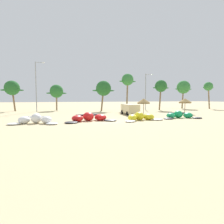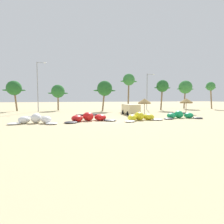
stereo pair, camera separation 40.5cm
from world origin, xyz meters
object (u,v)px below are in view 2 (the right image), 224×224
object	(u,v)px
kite_left	(89,118)
palm_right_of_gap	(185,87)
palm_center_right	(162,86)
kite_far_left	(35,120)
kite_center	(180,115)
palm_left_of_gap	(105,89)
kite_left_of_center	(140,117)
beach_umbrella_middle	(186,101)
palm_center_left	(129,80)
palm_right	(211,87)
palm_left	(58,91)
beach_umbrella_near_van	(144,101)
parked_van	(130,108)
lamppost_west_center	(148,89)
palm_leftmost	(14,88)
lamppost_west	(38,84)

from	to	relation	value
kite_left	palm_right_of_gap	world-z (taller)	palm_right_of_gap
palm_center_right	kite_far_left	bearing A→B (deg)	-145.22
kite_center	palm_left_of_gap	distance (m)	20.10
kite_left_of_center	palm_left_of_gap	world-z (taller)	palm_left_of_gap
kite_far_left	beach_umbrella_middle	xyz separation A→B (m)	(25.21, 6.91, 2.01)
beach_umbrella_middle	palm_center_left	distance (m)	15.51
palm_left_of_gap	palm_right	size ratio (longest dim) A/B	0.93
palm_left	kite_left	bearing A→B (deg)	-79.09
palm_right	palm_left_of_gap	bearing A→B (deg)	-177.67
beach_umbrella_near_van	parked_van	world-z (taller)	beach_umbrella_near_van
kite_left	beach_umbrella_near_van	distance (m)	14.28
lamppost_west_center	beach_umbrella_middle	bearing A→B (deg)	-86.83
beach_umbrella_near_van	parked_van	xyz separation A→B (m)	(-2.96, -0.46, -1.31)
palm_left_of_gap	lamppost_west_center	bearing A→B (deg)	12.99
kite_left_of_center	parked_van	distance (m)	8.98
kite_center	palm_center_left	distance (m)	20.54
palm_leftmost	palm_right_of_gap	bearing A→B (deg)	-0.47
parked_van	palm_right_of_gap	world-z (taller)	palm_right_of_gap
palm_left_of_gap	palm_center_left	distance (m)	6.78
kite_far_left	palm_left	xyz separation A→B (m)	(1.86, 23.89, 4.13)
palm_right	lamppost_west	size ratio (longest dim) A/B	0.69
palm_left	palm_right_of_gap	size ratio (longest dim) A/B	0.78
palm_left_of_gap	parked_van	bearing A→B (deg)	-76.35
kite_left	palm_left_of_gap	size ratio (longest dim) A/B	1.00
beach_umbrella_middle	palm_center_left	xyz separation A→B (m)	(-6.58, 13.17, 4.86)
palm_center_right	lamppost_west	bearing A→B (deg)	175.69
kite_left	palm_right	distance (m)	41.49
kite_center	beach_umbrella_near_van	xyz separation A→B (m)	(-1.91, 8.26, 1.98)
palm_left	kite_center	bearing A→B (deg)	-52.36
palm_leftmost	lamppost_west_center	world-z (taller)	lamppost_west_center
parked_van	palm_left	world-z (taller)	palm_left
beach_umbrella_middle	palm_left_of_gap	size ratio (longest dim) A/B	0.42
beach_umbrella_near_van	lamppost_west	xyz separation A→B (m)	(-19.98, 11.90, 3.61)
kite_left	palm_right_of_gap	size ratio (longest dim) A/B	0.87
kite_left	palm_leftmost	xyz separation A→B (m)	(-14.04, 22.86, 4.77)
palm_left_of_gap	lamppost_west	world-z (taller)	lamppost_west
kite_left	kite_center	world-z (taller)	kite_left
parked_van	lamppost_west	xyz separation A→B (m)	(-17.02, 12.36, 4.92)
palm_left_of_gap	lamppost_west_center	xyz separation A→B (m)	(12.07, 2.78, 0.07)
parked_van	palm_left	xyz separation A→B (m)	(-12.96, 15.31, 3.48)
palm_left	palm_left_of_gap	bearing A→B (deg)	-25.64
kite_far_left	kite_left_of_center	bearing A→B (deg)	-0.89
palm_center_right	palm_right	distance (m)	15.66
kite_center	palm_leftmost	world-z (taller)	palm_leftmost
beach_umbrella_near_van	lamppost_west_center	world-z (taller)	lamppost_west_center
lamppost_west_center	beach_umbrella_near_van	bearing A→B (deg)	-117.67
parked_van	palm_leftmost	distance (m)	27.40
kite_left	lamppost_west_center	bearing A→B (deg)	49.17
kite_left_of_center	palm_right_of_gap	world-z (taller)	palm_right_of_gap
kite_left	beach_umbrella_near_van	world-z (taller)	beach_umbrella_near_van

